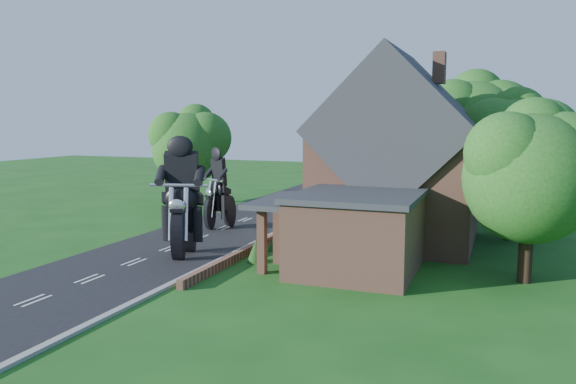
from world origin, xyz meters
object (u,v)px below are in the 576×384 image
(motorcycle_follow, at_px, (220,216))
(annex, at_px, (354,231))
(house, at_px, (398,161))
(motorcycle_lead, at_px, (184,239))
(garden_wall, at_px, (284,233))

(motorcycle_follow, bearing_deg, annex, 178.99)
(house, distance_m, annex, 7.30)
(house, xyz_separation_m, motorcycle_lead, (-8.94, -7.19, -3.47))
(motorcycle_lead, distance_m, motorcycle_follow, 7.11)
(garden_wall, xyz_separation_m, motorcycle_lead, (-2.75, -6.19, 0.67))
(garden_wall, distance_m, annex, 8.19)
(garden_wall, bearing_deg, house, 9.17)
(house, bearing_deg, garden_wall, -170.83)
(annex, relative_size, motorcycle_lead, 3.77)
(garden_wall, distance_m, motorcycle_lead, 6.80)
(motorcycle_follow, bearing_deg, garden_wall, -157.16)
(house, distance_m, motorcycle_follow, 11.24)
(annex, xyz_separation_m, motorcycle_follow, (-10.02, 6.52, -1.02))
(garden_wall, height_order, house, house)
(garden_wall, relative_size, house, 2.15)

